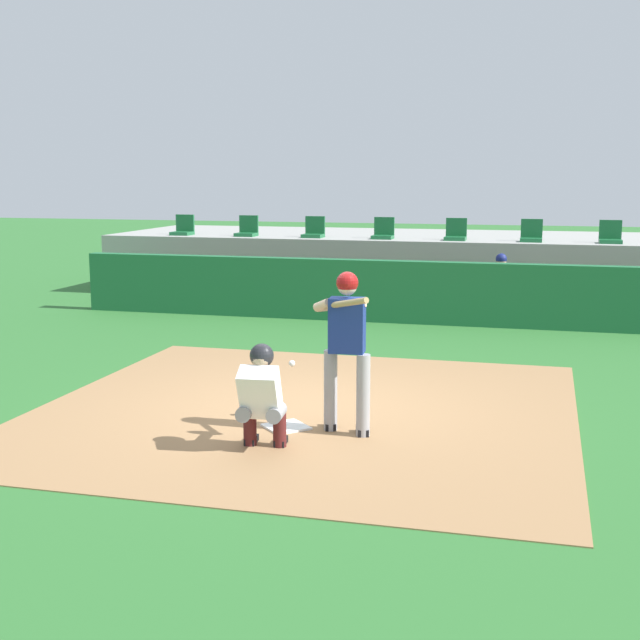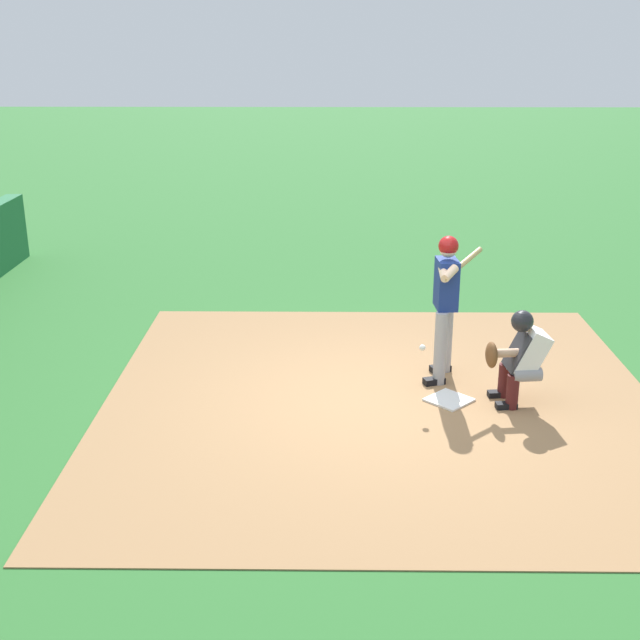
{
  "view_description": "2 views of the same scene",
  "coord_description": "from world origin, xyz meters",
  "views": [
    {
      "loc": [
        2.75,
        -9.7,
        2.83
      ],
      "look_at": [
        0.0,
        0.7,
        1.0
      ],
      "focal_mm": 48.06,
      "sensor_mm": 36.0,
      "label": 1
    },
    {
      "loc": [
        -8.72,
        0.6,
        4.06
      ],
      "look_at": [
        0.0,
        0.7,
        1.0
      ],
      "focal_mm": 46.2,
      "sensor_mm": 36.0,
      "label": 2
    }
  ],
  "objects": [
    {
      "name": "ground_plane",
      "position": [
        0.0,
        0.0,
        0.0
      ],
      "size": [
        80.0,
        80.0,
        0.0
      ],
      "primitive_type": "plane",
      "color": "#2D6B2D"
    },
    {
      "name": "dirt_infield",
      "position": [
        0.0,
        0.0,
        0.01
      ],
      "size": [
        6.4,
        6.4,
        0.01
      ],
      "primitive_type": "cube",
      "color": "#9E754C",
      "rests_on": "ground"
    },
    {
      "name": "home_plate",
      "position": [
        0.0,
        -0.8,
        0.02
      ],
      "size": [
        0.62,
        0.62,
        0.02
      ],
      "primitive_type": "cube",
      "rotation": [
        0.0,
        0.0,
        0.79
      ],
      "color": "white",
      "rests_on": "dirt_infield"
    },
    {
      "name": "batter_at_plate",
      "position": [
        0.69,
        -0.8,
        1.04
      ],
      "size": [
        0.73,
        0.72,
        1.8
      ],
      "color": "#99999E",
      "rests_on": "ground"
    },
    {
      "name": "catcher_crouched",
      "position": [
        -0.03,
        -1.56,
        0.61
      ],
      "size": [
        0.52,
        1.48,
        1.13
      ],
      "color": "gray",
      "rests_on": "ground"
    }
  ]
}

